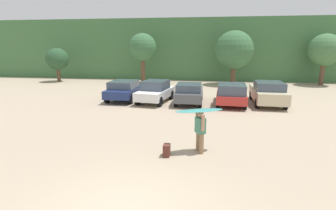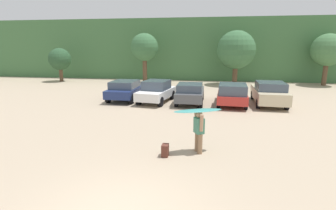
{
  "view_description": "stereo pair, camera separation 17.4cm",
  "coord_description": "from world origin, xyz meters",
  "px_view_note": "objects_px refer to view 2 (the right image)",
  "views": [
    {
      "loc": [
        1.97,
        -5.36,
        3.98
      ],
      "look_at": [
        -0.04,
        7.82,
        0.99
      ],
      "focal_mm": 28.26,
      "sensor_mm": 36.0,
      "label": 1
    },
    {
      "loc": [
        2.14,
        -5.33,
        3.98
      ],
      "look_at": [
        -0.04,
        7.82,
        0.99
      ],
      "focal_mm": 28.26,
      "sensor_mm": 36.0,
      "label": 2
    }
  ],
  "objects_px": {
    "parked_car_red": "(232,94)",
    "person_adult": "(199,129)",
    "parked_car_white": "(156,91)",
    "backpack_dropped": "(165,150)",
    "surfboard_teal": "(198,111)",
    "parked_car_dark_gray": "(190,93)",
    "parked_car_champagne": "(269,93)",
    "parked_car_navy": "(125,90)"
  },
  "relations": [
    {
      "from": "surfboard_teal",
      "to": "backpack_dropped",
      "type": "bearing_deg",
      "value": 6.21
    },
    {
      "from": "parked_car_navy",
      "to": "parked_car_dark_gray",
      "type": "distance_m",
      "value": 4.89
    },
    {
      "from": "parked_car_dark_gray",
      "to": "parked_car_red",
      "type": "bearing_deg",
      "value": -92.07
    },
    {
      "from": "parked_car_red",
      "to": "parked_car_white",
      "type": "bearing_deg",
      "value": 91.96
    },
    {
      "from": "parked_car_navy",
      "to": "parked_car_white",
      "type": "relative_size",
      "value": 0.97
    },
    {
      "from": "person_adult",
      "to": "surfboard_teal",
      "type": "height_order",
      "value": "surfboard_teal"
    },
    {
      "from": "parked_car_champagne",
      "to": "parked_car_red",
      "type": "bearing_deg",
      "value": 105.93
    },
    {
      "from": "parked_car_champagne",
      "to": "parked_car_dark_gray",
      "type": "bearing_deg",
      "value": 97.63
    },
    {
      "from": "parked_car_red",
      "to": "person_adult",
      "type": "bearing_deg",
      "value": 171.25
    },
    {
      "from": "backpack_dropped",
      "to": "parked_car_white",
      "type": "bearing_deg",
      "value": 103.76
    },
    {
      "from": "parked_car_champagne",
      "to": "backpack_dropped",
      "type": "xyz_separation_m",
      "value": [
        -5.55,
        -9.92,
        -0.6
      ]
    },
    {
      "from": "parked_car_dark_gray",
      "to": "parked_car_red",
      "type": "relative_size",
      "value": 0.92
    },
    {
      "from": "backpack_dropped",
      "to": "parked_car_champagne",
      "type": "bearing_deg",
      "value": 60.75
    },
    {
      "from": "parked_car_white",
      "to": "person_adult",
      "type": "height_order",
      "value": "person_adult"
    },
    {
      "from": "surfboard_teal",
      "to": "parked_car_champagne",
      "type": "bearing_deg",
      "value": -139.0
    },
    {
      "from": "parked_car_red",
      "to": "person_adult",
      "type": "height_order",
      "value": "person_adult"
    },
    {
      "from": "surfboard_teal",
      "to": "parked_car_dark_gray",
      "type": "bearing_deg",
      "value": -106.96
    },
    {
      "from": "parked_car_dark_gray",
      "to": "surfboard_teal",
      "type": "distance_m",
      "value": 8.8
    },
    {
      "from": "parked_car_red",
      "to": "backpack_dropped",
      "type": "distance_m",
      "value": 9.77
    },
    {
      "from": "parked_car_white",
      "to": "parked_car_red",
      "type": "bearing_deg",
      "value": -82.11
    },
    {
      "from": "parked_car_red",
      "to": "person_adult",
      "type": "relative_size",
      "value": 2.76
    },
    {
      "from": "parked_car_champagne",
      "to": "backpack_dropped",
      "type": "relative_size",
      "value": 10.62
    },
    {
      "from": "parked_car_white",
      "to": "parked_car_champagne",
      "type": "xyz_separation_m",
      "value": [
        7.85,
        0.53,
        0.02
      ]
    },
    {
      "from": "parked_car_white",
      "to": "backpack_dropped",
      "type": "height_order",
      "value": "parked_car_white"
    },
    {
      "from": "parked_car_champagne",
      "to": "person_adult",
      "type": "height_order",
      "value": "person_adult"
    },
    {
      "from": "parked_car_red",
      "to": "parked_car_champagne",
      "type": "relative_size",
      "value": 0.93
    },
    {
      "from": "backpack_dropped",
      "to": "parked_car_dark_gray",
      "type": "bearing_deg",
      "value": 89.16
    },
    {
      "from": "parked_car_red",
      "to": "backpack_dropped",
      "type": "xyz_separation_m",
      "value": [
        -3.02,
        -9.28,
        -0.57
      ]
    },
    {
      "from": "parked_car_navy",
      "to": "parked_car_dark_gray",
      "type": "xyz_separation_m",
      "value": [
        4.88,
        -0.4,
        -0.03
      ]
    },
    {
      "from": "parked_car_dark_gray",
      "to": "person_adult",
      "type": "bearing_deg",
      "value": -173.64
    },
    {
      "from": "parked_car_navy",
      "to": "parked_car_champagne",
      "type": "height_order",
      "value": "parked_car_champagne"
    },
    {
      "from": "parked_car_red",
      "to": "parked_car_champagne",
      "type": "height_order",
      "value": "parked_car_champagne"
    },
    {
      "from": "parked_car_navy",
      "to": "parked_car_white",
      "type": "height_order",
      "value": "parked_car_white"
    },
    {
      "from": "parked_car_dark_gray",
      "to": "backpack_dropped",
      "type": "height_order",
      "value": "parked_car_dark_gray"
    },
    {
      "from": "parked_car_dark_gray",
      "to": "person_adult",
      "type": "distance_m",
      "value": 8.85
    },
    {
      "from": "parked_car_white",
      "to": "parked_car_dark_gray",
      "type": "relative_size",
      "value": 1.0
    },
    {
      "from": "parked_car_red",
      "to": "parked_car_dark_gray",
      "type": "bearing_deg",
      "value": 91.54
    },
    {
      "from": "surfboard_teal",
      "to": "backpack_dropped",
      "type": "distance_m",
      "value": 1.92
    },
    {
      "from": "parked_car_white",
      "to": "parked_car_champagne",
      "type": "bearing_deg",
      "value": -77.05
    },
    {
      "from": "surfboard_teal",
      "to": "backpack_dropped",
      "type": "xyz_separation_m",
      "value": [
        -1.14,
        -0.65,
        -1.4
      ]
    },
    {
      "from": "parked_car_dark_gray",
      "to": "parked_car_champagne",
      "type": "relative_size",
      "value": 0.86
    },
    {
      "from": "parked_car_dark_gray",
      "to": "parked_car_red",
      "type": "height_order",
      "value": "parked_car_red"
    }
  ]
}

